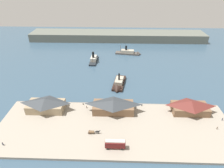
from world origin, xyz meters
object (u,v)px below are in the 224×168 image
(ferry_shed_east_terminal, at_px, (190,106))
(ferry_shed_customs_shed, at_px, (46,104))
(pedestrian_near_west_shed, at_px, (87,107))
(pedestrian_near_cart, at_px, (222,119))
(pedestrian_at_waters_edge, at_px, (3,144))
(ferry_near_quay, at_px, (94,59))
(mooring_post_center_east, at_px, (23,103))
(pedestrian_walking_east, at_px, (217,128))
(ferry_moored_west, at_px, (118,85))
(horse_cart, at_px, (94,132))
(mooring_post_west, at_px, (142,105))
(street_tram, at_px, (115,144))
(ferry_outer_harbor, at_px, (130,53))
(ferry_shed_central_terminal, at_px, (113,106))
(mooring_post_east, at_px, (83,104))

(ferry_shed_east_terminal, bearing_deg, ferry_shed_customs_shed, -179.44)
(pedestrian_near_west_shed, distance_m, pedestrian_near_cart, 67.58)
(ferry_shed_east_terminal, distance_m, pedestrian_at_waters_edge, 87.76)
(ferry_near_quay, bearing_deg, mooring_post_center_east, -117.91)
(pedestrian_walking_east, height_order, ferry_moored_west, ferry_moored_west)
(horse_cart, bearing_deg, mooring_post_west, 41.77)
(street_tram, distance_m, ferry_outer_harbor, 104.50)
(mooring_post_center_east, bearing_deg, street_tram, -29.21)
(pedestrian_at_waters_edge, distance_m, ferry_outer_harbor, 119.06)
(pedestrian_walking_east, bearing_deg, ferry_near_quay, 130.25)
(street_tram, xyz_separation_m, pedestrian_walking_east, (46.44, 12.20, -1.69))
(ferry_shed_customs_shed, bearing_deg, ferry_shed_central_terminal, 0.12)
(ferry_outer_harbor, xyz_separation_m, ferry_moored_west, (-10.06, -53.99, -0.12))
(pedestrian_at_waters_edge, bearing_deg, mooring_post_west, 25.47)
(ferry_shed_east_terminal, relative_size, ferry_outer_harbor, 0.79)
(pedestrian_at_waters_edge, distance_m, mooring_post_west, 67.02)
(ferry_shed_customs_shed, height_order, ferry_outer_harbor, ferry_shed_customs_shed)
(horse_cart, height_order, mooring_post_center_east, horse_cart)
(mooring_post_center_east, bearing_deg, ferry_shed_east_terminal, -2.74)
(ferry_shed_east_terminal, distance_m, mooring_post_west, 24.33)
(ferry_shed_central_terminal, xyz_separation_m, street_tram, (1.44, -23.64, -0.93))
(ferry_shed_east_terminal, bearing_deg, ferry_near_quay, 130.93)
(pedestrian_walking_east, height_order, mooring_post_east, pedestrian_walking_east)
(ferry_shed_central_terminal, bearing_deg, pedestrian_near_cart, -5.72)
(ferry_shed_central_terminal, distance_m, horse_cart, 18.05)
(pedestrian_near_west_shed, bearing_deg, pedestrian_walking_east, -12.26)
(ferry_shed_customs_shed, distance_m, ferry_shed_east_terminal, 73.74)
(ferry_shed_customs_shed, height_order, mooring_post_west, ferry_shed_customs_shed)
(ferry_shed_east_terminal, xyz_separation_m, ferry_moored_west, (-36.35, 25.59, -3.35))
(horse_cart, distance_m, pedestrian_at_waters_edge, 37.90)
(street_tram, distance_m, ferry_near_quay, 91.30)
(horse_cart, distance_m, pedestrian_near_cart, 62.19)
(pedestrian_near_west_shed, xyz_separation_m, mooring_post_center_east, (-35.51, 2.87, -0.25))
(mooring_post_west, bearing_deg, ferry_shed_customs_shed, -174.17)
(horse_cart, distance_m, pedestrian_walking_east, 56.24)
(ferry_shed_east_terminal, relative_size, street_tram, 2.21)
(pedestrian_near_west_shed, height_order, mooring_post_center_east, pedestrian_near_west_shed)
(horse_cart, height_order, ferry_outer_harbor, ferry_outer_harbor)
(street_tram, height_order, ferry_near_quay, ferry_near_quay)
(ferry_shed_central_terminal, relative_size, mooring_post_center_east, 23.34)
(ferry_shed_customs_shed, distance_m, pedestrian_walking_east, 83.45)
(pedestrian_near_cart, bearing_deg, pedestrian_walking_east, -130.40)
(ferry_shed_customs_shed, bearing_deg, pedestrian_walking_east, -7.83)
(ferry_near_quay, bearing_deg, ferry_shed_east_terminal, -49.07)
(street_tram, distance_m, horse_cart, 12.44)
(ferry_shed_central_terminal, height_order, pedestrian_near_west_shed, ferry_shed_central_terminal)
(ferry_shed_central_terminal, distance_m, mooring_post_west, 16.32)
(street_tram, bearing_deg, ferry_near_quay, 101.91)
(ferry_shed_east_terminal, bearing_deg, pedestrian_near_west_shed, 178.51)
(mooring_post_east, distance_m, mooring_post_west, 31.64)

